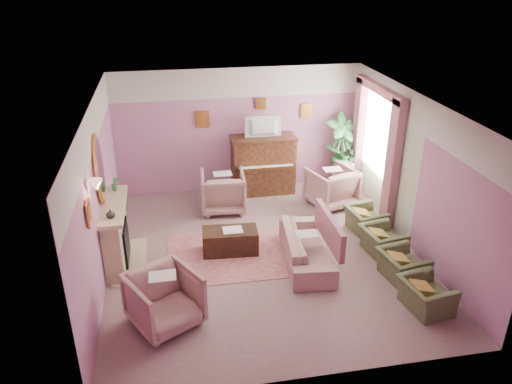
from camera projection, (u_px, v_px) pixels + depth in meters
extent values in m
cube|color=#7C6062|center=(264.00, 254.00, 9.10)|extent=(5.50, 6.00, 0.01)
cube|color=white|center=(265.00, 104.00, 7.91)|extent=(5.50, 6.00, 0.01)
cube|color=#845888|center=(239.00, 131.00, 11.18)|extent=(5.50, 0.02, 2.80)
cube|color=#845888|center=(314.00, 288.00, 5.84)|extent=(5.50, 0.02, 2.80)
cube|color=#845888|center=(98.00, 197.00, 8.06)|extent=(0.02, 6.00, 2.80)
cube|color=#845888|center=(415.00, 173.00, 8.96)|extent=(0.02, 6.00, 2.80)
cube|color=beige|center=(238.00, 83.00, 10.72)|extent=(5.50, 0.01, 0.65)
cube|color=#B1BC9D|center=(382.00, 164.00, 10.25)|extent=(0.01, 3.00, 2.15)
cube|color=tan|center=(115.00, 236.00, 8.63)|extent=(0.30, 1.40, 1.10)
cube|color=black|center=(122.00, 242.00, 8.71)|extent=(0.18, 0.72, 0.68)
cube|color=red|center=(126.00, 251.00, 8.79)|extent=(0.06, 0.54, 0.10)
cube|color=tan|center=(113.00, 206.00, 8.39)|extent=(0.40, 1.55, 0.07)
cube|color=tan|center=(131.00, 261.00, 8.89)|extent=(0.55, 1.50, 0.02)
ellipsoid|color=#C78234|center=(99.00, 169.00, 8.08)|extent=(0.04, 0.72, 1.20)
ellipsoid|color=silver|center=(101.00, 169.00, 8.08)|extent=(0.01, 0.60, 1.06)
cone|color=#FFAF9A|center=(96.00, 185.00, 7.08)|extent=(0.20, 0.20, 0.16)
cube|color=#3E2113|center=(263.00, 165.00, 11.30)|extent=(1.40, 0.60, 1.30)
cube|color=#3E2113|center=(266.00, 168.00, 10.95)|extent=(1.30, 0.12, 0.06)
cube|color=white|center=(266.00, 167.00, 10.94)|extent=(1.20, 0.08, 0.02)
cube|color=#3E2113|center=(263.00, 138.00, 11.02)|extent=(1.45, 0.65, 0.04)
imported|color=black|center=(264.00, 126.00, 10.85)|extent=(0.80, 0.12, 0.48)
cube|color=#C78234|center=(202.00, 119.00, 10.88)|extent=(0.30, 0.03, 0.38)
cube|color=#C78234|center=(307.00, 111.00, 11.24)|extent=(0.26, 0.03, 0.34)
cube|color=#C78234|center=(261.00, 104.00, 10.97)|extent=(0.22, 0.03, 0.26)
cube|color=#C78234|center=(89.00, 213.00, 6.86)|extent=(0.03, 0.28, 0.36)
cube|color=beige|center=(379.00, 131.00, 10.20)|extent=(0.03, 1.40, 1.80)
cube|color=#8F5161|center=(392.00, 166.00, 9.54)|extent=(0.16, 0.34, 2.60)
cube|color=#8F5161|center=(358.00, 136.00, 11.18)|extent=(0.16, 0.34, 2.60)
cube|color=#8F5161|center=(380.00, 89.00, 9.82)|extent=(0.16, 2.20, 0.16)
imported|color=#357E3C|center=(115.00, 184.00, 8.81)|extent=(0.16, 0.16, 0.28)
imported|color=beige|center=(111.00, 214.00, 7.90)|extent=(0.16, 0.16, 0.16)
cube|color=#9E575A|center=(237.00, 254.00, 9.11)|extent=(2.52, 1.83, 0.01)
cube|color=black|center=(230.00, 241.00, 9.09)|extent=(1.03, 0.56, 0.45)
cube|color=white|center=(233.00, 230.00, 9.00)|extent=(0.35, 0.28, 0.01)
imported|color=#A77F7B|center=(307.00, 242.00, 8.76)|extent=(0.63, 1.90, 0.77)
cube|color=#8F5161|center=(329.00, 229.00, 8.73)|extent=(0.10, 1.44, 0.53)
imported|color=#A77F7B|center=(223.00, 190.00, 10.53)|extent=(0.90, 0.90, 0.94)
imported|color=#A77F7B|center=(331.00, 185.00, 10.75)|extent=(0.90, 0.90, 0.94)
imported|color=#A77F7B|center=(164.00, 297.00, 7.19)|extent=(0.90, 0.90, 0.94)
imported|color=#4B5533|center=(426.00, 291.00, 7.55)|extent=(0.53, 0.76, 0.66)
imported|color=#4B5533|center=(403.00, 262.00, 8.29)|extent=(0.53, 0.76, 0.66)
imported|color=#4B5533|center=(383.00, 237.00, 9.02)|extent=(0.53, 0.76, 0.66)
imported|color=#4B5533|center=(366.00, 216.00, 9.75)|extent=(0.53, 0.76, 0.66)
cylinder|color=silver|center=(344.00, 174.00, 11.58)|extent=(0.52, 0.52, 0.70)
imported|color=#357E3C|center=(346.00, 154.00, 11.36)|extent=(0.30, 0.30, 0.34)
imported|color=#357E3C|center=(352.00, 156.00, 11.30)|extent=(0.16, 0.16, 0.28)
cylinder|color=#9A5848|center=(339.00, 181.00, 11.71)|extent=(0.34, 0.34, 0.34)
imported|color=#357E3C|center=(341.00, 145.00, 11.33)|extent=(0.76, 0.76, 1.44)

